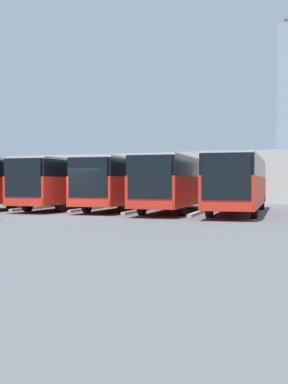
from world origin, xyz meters
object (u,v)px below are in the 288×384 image
Objects in this scene: bus_1 at (177,182)px; bus_2 at (126,182)px; bus_0 at (239,182)px; bus_3 at (72,182)px; bus_4 at (28,182)px.

bus_1 is 1.00× the size of bus_2.
bus_3 is at bearing -8.99° from bus_0.
bus_0 is 7.58m from bus_2.
bus_2 is 7.50m from bus_4.
bus_0 and bus_3 have the same top height.
bus_3 is (3.75, 0.45, 0.00)m from bus_2.
bus_0 is 1.00× the size of bus_1.
bus_2 and bus_4 have the same top height.
bus_3 is at bearing 1.29° from bus_2.
bus_1 is (3.75, -0.33, 0.00)m from bus_0.
bus_3 is (11.25, -0.67, 0.00)m from bus_0.
bus_2 is at bearing -17.58° from bus_1.
bus_3 is (7.50, -0.35, 0.00)m from bus_1.
bus_0 and bus_1 have the same top height.
bus_1 is 1.00× the size of bus_3.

